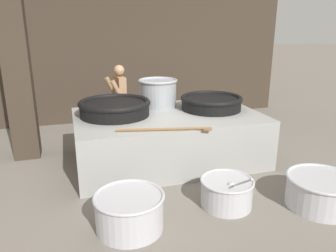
{
  "coord_description": "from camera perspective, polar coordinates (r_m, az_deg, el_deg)",
  "views": [
    {
      "loc": [
        -1.56,
        -5.1,
        2.28
      ],
      "look_at": [
        0.0,
        0.0,
        0.63
      ],
      "focal_mm": 35.0,
      "sensor_mm": 36.0,
      "label": 1
    }
  ],
  "objects": [
    {
      "name": "ground_plane",
      "position": [
        5.8,
        0.0,
        -5.93
      ],
      "size": [
        60.0,
        60.0,
        0.0
      ],
      "primitive_type": "plane",
      "color": "slate"
    },
    {
      "name": "back_wall",
      "position": [
        8.18,
        -6.29,
        16.5
      ],
      "size": [
        7.75,
        0.24,
        4.38
      ],
      "primitive_type": "cube",
      "color": "#382D23",
      "rests_on": "ground_plane"
    },
    {
      "name": "support_pillar",
      "position": [
        6.09,
        -25.54,
        14.78
      ],
      "size": [
        0.43,
        0.43,
        4.38
      ],
      "primitive_type": "cube",
      "color": "#382D23",
      "rests_on": "ground_plane"
    },
    {
      "name": "hearth_platform",
      "position": [
        5.65,
        0.0,
        -2.02
      ],
      "size": [
        3.1,
        1.88,
        0.84
      ],
      "color": "gray",
      "rests_on": "ground_plane"
    },
    {
      "name": "giant_wok_near",
      "position": [
        5.49,
        -9.26,
        3.25
      ],
      "size": [
        1.19,
        1.19,
        0.26
      ],
      "color": "black",
      "rests_on": "hearth_platform"
    },
    {
      "name": "giant_wok_far",
      "position": [
        5.87,
        7.55,
        4.15
      ],
      "size": [
        1.09,
        1.09,
        0.24
      ],
      "color": "black",
      "rests_on": "hearth_platform"
    },
    {
      "name": "stock_pot",
      "position": [
        6.0,
        -1.77,
        5.87
      ],
      "size": [
        0.72,
        0.72,
        0.5
      ],
      "color": "gray",
      "rests_on": "hearth_platform"
    },
    {
      "name": "stirring_paddle",
      "position": [
        4.66,
        0.09,
        -0.57
      ],
      "size": [
        1.35,
        0.37,
        0.04
      ],
      "rotation": [
        0.0,
        0.0,
        -0.22
      ],
      "color": "brown",
      "rests_on": "hearth_platform"
    },
    {
      "name": "cook",
      "position": [
        6.66,
        -8.37,
        4.47
      ],
      "size": [
        0.38,
        0.58,
        1.53
      ],
      "rotation": [
        0.0,
        0.0,
        3.26
      ],
      "color": "#9E7551",
      "rests_on": "ground_plane"
    },
    {
      "name": "prep_bowl_vegetables",
      "position": [
        4.41,
        10.19,
        -11.12
      ],
      "size": [
        0.7,
        0.91,
        0.65
      ],
      "color": "#B7B7BC",
      "rests_on": "ground_plane"
    },
    {
      "name": "prep_bowl_meat",
      "position": [
        3.91,
        -6.73,
        -14.34
      ],
      "size": [
        0.82,
        0.82,
        0.44
      ],
      "color": "#B7B7BC",
      "rests_on": "ground_plane"
    },
    {
      "name": "prep_bowl_extra",
      "position": [
        4.76,
        25.13,
        -10.08
      ],
      "size": [
        0.91,
        0.91,
        0.42
      ],
      "color": "#B7B7BC",
      "rests_on": "ground_plane"
    }
  ]
}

